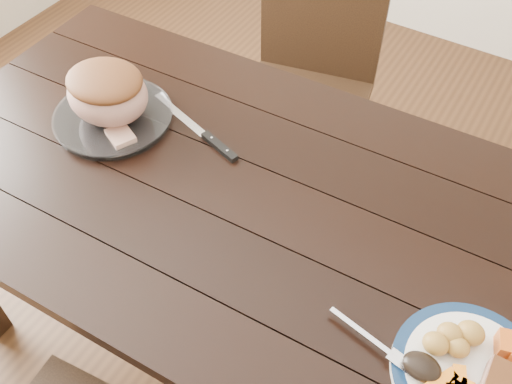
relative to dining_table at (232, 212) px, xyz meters
The scene contains 12 objects.
ground 0.66m from the dining_table, ahead, with size 4.00×4.00×0.00m, color #472B16.
dining_table is the anchor object (origin of this frame).
chair_far 0.77m from the dining_table, 102.72° to the left, with size 0.50×0.51×0.93m.
dinner_plate 0.64m from the dining_table, 14.30° to the right, with size 0.28×0.28×0.02m, color white.
plate_rim 0.64m from the dining_table, 14.30° to the right, with size 0.28×0.28×0.02m, color #0E2446.
serving_platter 0.40m from the dining_table, behind, with size 0.30×0.30×0.02m, color white.
roasted_potatoes 0.59m from the dining_table, 12.36° to the right, with size 0.10×0.10×0.04m.
dark_mushroom 0.58m from the dining_table, 20.79° to the right, with size 0.07×0.05×0.03m, color black.
fork 0.50m from the dining_table, 23.59° to the right, with size 0.18×0.05×0.00m.
roast_joint 0.42m from the dining_table, behind, with size 0.21×0.18×0.14m, color tan.
cut_slice 0.33m from the dining_table, behind, with size 0.07×0.06×0.02m, color tan.
carving_knife 0.19m from the dining_table, 142.12° to the left, with size 0.31×0.11×0.01m.
Camera 1 is at (0.51, -0.71, 1.74)m, focal length 40.00 mm.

